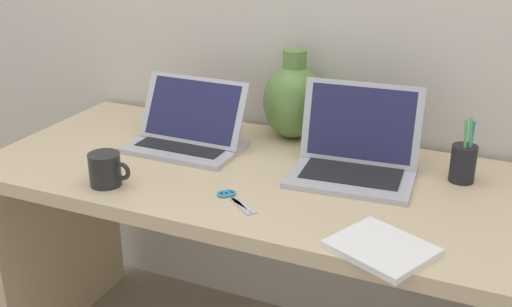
{
  "coord_description": "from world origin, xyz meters",
  "views": [
    {
      "loc": [
        0.65,
        -1.47,
        1.43
      ],
      "look_at": [
        0.0,
        0.0,
        0.77
      ],
      "focal_mm": 44.31,
      "sensor_mm": 36.0,
      "label": 1
    }
  ],
  "objects_px": {
    "green_vase": "(294,100)",
    "scissors": "(232,198)",
    "coffee_mug": "(106,169)",
    "laptop_right": "(356,152)",
    "notebook_stack": "(382,248)",
    "laptop_left": "(188,130)",
    "pen_cup": "(463,163)"
  },
  "relations": [
    {
      "from": "green_vase",
      "to": "pen_cup",
      "type": "relative_size",
      "value": 1.51
    },
    {
      "from": "laptop_right",
      "to": "pen_cup",
      "type": "relative_size",
      "value": 1.88
    },
    {
      "from": "laptop_left",
      "to": "laptop_right",
      "type": "relative_size",
      "value": 0.97
    },
    {
      "from": "pen_cup",
      "to": "scissors",
      "type": "bearing_deg",
      "value": -145.93
    },
    {
      "from": "laptop_left",
      "to": "notebook_stack",
      "type": "bearing_deg",
      "value": -28.23
    },
    {
      "from": "green_vase",
      "to": "scissors",
      "type": "distance_m",
      "value": 0.49
    },
    {
      "from": "notebook_stack",
      "to": "scissors",
      "type": "xyz_separation_m",
      "value": [
        -0.4,
        0.09,
        -0.0
      ]
    },
    {
      "from": "laptop_left",
      "to": "pen_cup",
      "type": "relative_size",
      "value": 1.83
    },
    {
      "from": "laptop_right",
      "to": "green_vase",
      "type": "relative_size",
      "value": 1.24
    },
    {
      "from": "green_vase",
      "to": "pen_cup",
      "type": "xyz_separation_m",
      "value": [
        0.53,
        -0.13,
        -0.07
      ]
    },
    {
      "from": "pen_cup",
      "to": "coffee_mug",
      "type": "bearing_deg",
      "value": -154.62
    },
    {
      "from": "laptop_left",
      "to": "coffee_mug",
      "type": "xyz_separation_m",
      "value": [
        -0.06,
        -0.33,
        -0.01
      ]
    },
    {
      "from": "laptop_right",
      "to": "pen_cup",
      "type": "bearing_deg",
      "value": 12.39
    },
    {
      "from": "laptop_left",
      "to": "green_vase",
      "type": "bearing_deg",
      "value": 38.74
    },
    {
      "from": "green_vase",
      "to": "scissors",
      "type": "bearing_deg",
      "value": -87.94
    },
    {
      "from": "laptop_left",
      "to": "scissors",
      "type": "distance_m",
      "value": 0.39
    },
    {
      "from": "notebook_stack",
      "to": "pen_cup",
      "type": "bearing_deg",
      "value": 76.11
    },
    {
      "from": "green_vase",
      "to": "scissors",
      "type": "relative_size",
      "value": 2.06
    },
    {
      "from": "pen_cup",
      "to": "scissors",
      "type": "relative_size",
      "value": 1.37
    },
    {
      "from": "green_vase",
      "to": "notebook_stack",
      "type": "relative_size",
      "value": 1.39
    },
    {
      "from": "laptop_right",
      "to": "pen_cup",
      "type": "height_order",
      "value": "laptop_right"
    },
    {
      "from": "green_vase",
      "to": "laptop_right",
      "type": "bearing_deg",
      "value": -36.83
    },
    {
      "from": "laptop_right",
      "to": "scissors",
      "type": "distance_m",
      "value": 0.38
    },
    {
      "from": "green_vase",
      "to": "scissors",
      "type": "xyz_separation_m",
      "value": [
        0.02,
        -0.48,
        -0.12
      ]
    },
    {
      "from": "laptop_right",
      "to": "coffee_mug",
      "type": "relative_size",
      "value": 2.87
    },
    {
      "from": "laptop_right",
      "to": "scissors",
      "type": "xyz_separation_m",
      "value": [
        -0.24,
        -0.29,
        -0.06
      ]
    },
    {
      "from": "laptop_right",
      "to": "pen_cup",
      "type": "distance_m",
      "value": 0.28
    },
    {
      "from": "laptop_right",
      "to": "notebook_stack",
      "type": "xyz_separation_m",
      "value": [
        0.17,
        -0.38,
        -0.05
      ]
    },
    {
      "from": "laptop_right",
      "to": "pen_cup",
      "type": "xyz_separation_m",
      "value": [
        0.28,
        0.06,
        -0.01
      ]
    },
    {
      "from": "coffee_mug",
      "to": "scissors",
      "type": "relative_size",
      "value": 0.89
    },
    {
      "from": "laptop_left",
      "to": "pen_cup",
      "type": "xyz_separation_m",
      "value": [
        0.79,
        0.08,
        0.0
      ]
    },
    {
      "from": "laptop_right",
      "to": "notebook_stack",
      "type": "bearing_deg",
      "value": -66.46
    }
  ]
}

